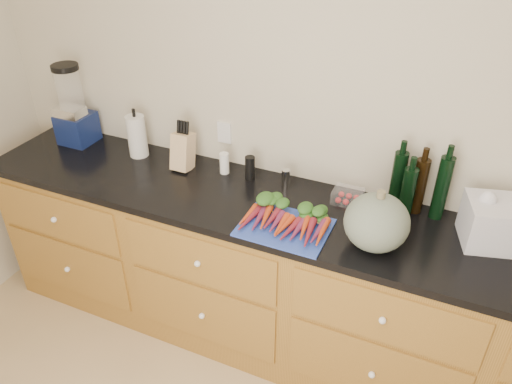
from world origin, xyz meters
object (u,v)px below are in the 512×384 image
at_px(carrots, 287,219).
at_px(blender_appliance, 73,110).
at_px(cutting_board, 285,227).
at_px(tomato_box, 348,196).
at_px(squash, 377,222).
at_px(paper_towel, 137,136).
at_px(knife_block, 183,151).

bearing_deg(carrots, blender_appliance, 168.91).
distance_m(cutting_board, tomato_box, 0.39).
height_order(squash, paper_towel, squash).
distance_m(paper_towel, tomato_box, 1.23).
bearing_deg(tomato_box, cutting_board, -121.98).
relative_size(carrots, knife_block, 2.01).
distance_m(carrots, paper_towel, 1.07).
height_order(paper_towel, knife_block, paper_towel).
height_order(cutting_board, squash, squash).
distance_m(squash, knife_block, 1.14).
height_order(cutting_board, blender_appliance, blender_appliance).
relative_size(cutting_board, paper_towel, 1.68).
xyz_separation_m(knife_block, tomato_box, (0.92, 0.03, -0.07)).
relative_size(knife_block, tomato_box, 1.40).
relative_size(blender_appliance, knife_block, 2.36).
height_order(squash, tomato_box, squash).
relative_size(blender_appliance, paper_towel, 1.97).
distance_m(squash, blender_appliance, 1.88).
xyz_separation_m(blender_appliance, paper_towel, (0.43, 0.00, -0.09)).
bearing_deg(squash, blender_appliance, 171.53).
xyz_separation_m(cutting_board, tomato_box, (0.21, 0.33, 0.03)).
height_order(carrots, tomato_box, tomato_box).
bearing_deg(paper_towel, tomato_box, 0.47).
bearing_deg(tomato_box, squash, -56.09).
xyz_separation_m(cutting_board, squash, (0.40, 0.04, 0.12)).
distance_m(knife_block, tomato_box, 0.92).
xyz_separation_m(carrots, blender_appliance, (-1.46, 0.29, 0.18)).
xyz_separation_m(squash, tomato_box, (-0.19, 0.29, -0.09)).
bearing_deg(cutting_board, squash, 5.81).
bearing_deg(carrots, paper_towel, 164.28).
distance_m(blender_appliance, paper_towel, 0.44).
bearing_deg(knife_block, tomato_box, 1.87).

